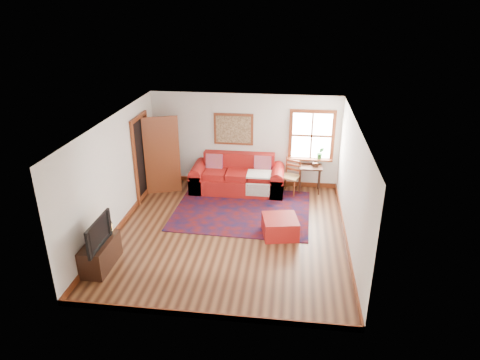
# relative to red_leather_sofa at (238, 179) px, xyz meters

# --- Properties ---
(ground) EXTENTS (5.50, 5.50, 0.00)m
(ground) POSITION_rel_red_leather_sofa_xyz_m (0.13, -2.28, -0.32)
(ground) COLOR #3C1D10
(ground) RESTS_ON ground
(room_envelope) EXTENTS (5.04, 5.54, 2.52)m
(room_envelope) POSITION_rel_red_leather_sofa_xyz_m (0.13, -2.26, 1.33)
(room_envelope) COLOR silver
(room_envelope) RESTS_ON ground
(window) EXTENTS (1.18, 0.20, 1.38)m
(window) POSITION_rel_red_leather_sofa_xyz_m (1.91, 0.43, 1.00)
(window) COLOR white
(window) RESTS_ON ground
(doorway) EXTENTS (0.89, 1.08, 2.14)m
(doorway) POSITION_rel_red_leather_sofa_xyz_m (-2.08, -0.50, 0.75)
(doorway) COLOR black
(doorway) RESTS_ON ground
(framed_artwork) EXTENTS (1.05, 0.07, 0.85)m
(framed_artwork) POSITION_rel_red_leather_sofa_xyz_m (-0.17, 0.44, 1.23)
(framed_artwork) COLOR brown
(framed_artwork) RESTS_ON ground
(persian_rug) EXTENTS (3.29, 2.67, 0.02)m
(persian_rug) POSITION_rel_red_leather_sofa_xyz_m (0.26, -1.18, -0.31)
(persian_rug) COLOR #530C0B
(persian_rug) RESTS_ON ground
(red_leather_sofa) EXTENTS (2.44, 1.01, 0.95)m
(red_leather_sofa) POSITION_rel_red_leather_sofa_xyz_m (0.00, 0.00, 0.00)
(red_leather_sofa) COLOR maroon
(red_leather_sofa) RESTS_ON ground
(red_ottoman) EXTENTS (0.85, 0.85, 0.41)m
(red_ottoman) POSITION_rel_red_leather_sofa_xyz_m (1.21, -2.23, -0.11)
(red_ottoman) COLOR maroon
(red_ottoman) RESTS_ON ground
(side_table) EXTENTS (0.60, 0.45, 0.72)m
(side_table) POSITION_rel_red_leather_sofa_xyz_m (1.88, 0.14, 0.28)
(side_table) COLOR #331A11
(side_table) RESTS_ON ground
(ladder_back_chair) EXTENTS (0.56, 0.55, 0.94)m
(ladder_back_chair) POSITION_rel_red_leather_sofa_xyz_m (1.40, 0.02, 0.19)
(ladder_back_chair) COLOR tan
(ladder_back_chair) RESTS_ON ground
(media_cabinet) EXTENTS (0.44, 0.99, 0.54)m
(media_cabinet) POSITION_rel_red_leather_sofa_xyz_m (-2.14, -3.83, -0.04)
(media_cabinet) COLOR #331A11
(media_cabinet) RESTS_ON ground
(television) EXTENTS (0.13, 0.96, 0.56)m
(television) POSITION_rel_red_leather_sofa_xyz_m (-2.12, -3.98, 0.51)
(television) COLOR black
(television) RESTS_ON media_cabinet
(candle_hurricane) EXTENTS (0.12, 0.12, 0.18)m
(candle_hurricane) POSITION_rel_red_leather_sofa_xyz_m (-2.09, -3.41, 0.31)
(candle_hurricane) COLOR silver
(candle_hurricane) RESTS_ON media_cabinet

